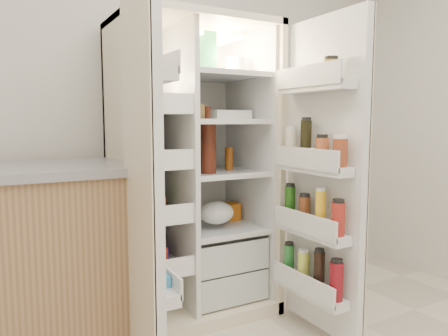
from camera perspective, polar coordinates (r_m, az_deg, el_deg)
wall_back at (r=2.97m, az=-9.49°, el=9.08°), size 4.00×0.02×2.70m
refrigerator at (r=2.72m, az=-4.37°, el=-3.36°), size 0.92×0.70×1.80m
freezer_door at (r=1.96m, az=-10.71°, el=-2.87°), size 0.15×0.40×1.72m
fridge_door at (r=2.38m, az=13.05°, el=-1.84°), size 0.17×0.58×1.72m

